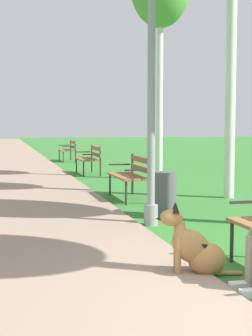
# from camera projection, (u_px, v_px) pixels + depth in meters

# --- Properties ---
(park_bench_mid) EXTENTS (0.55, 1.50, 0.85)m
(park_bench_mid) POSITION_uv_depth(u_px,v_px,m) (132.00, 173.00, 9.75)
(park_bench_mid) COLOR olive
(park_bench_mid) RESTS_ON ground
(park_bench_far) EXTENTS (0.55, 1.50, 0.85)m
(park_bench_far) POSITION_uv_depth(u_px,v_px,m) (90.00, 157.00, 14.79)
(park_bench_far) COLOR olive
(park_bench_far) RESTS_ON ground
(park_bench_furthest) EXTENTS (0.55, 1.50, 0.85)m
(park_bench_furthest) POSITION_uv_depth(u_px,v_px,m) (68.00, 149.00, 20.30)
(park_bench_furthest) COLOR olive
(park_bench_furthest) RESTS_ON ground
(dog_shepherd) EXTENTS (0.82, 0.38, 0.71)m
(dog_shepherd) POSITION_uv_depth(u_px,v_px,m) (196.00, 249.00, 4.75)
(dog_shepherd) COLOR #B27F47
(dog_shepherd) RESTS_ON ground
(lamp_post_near) EXTENTS (0.24, 0.24, 4.73)m
(lamp_post_near) POSITION_uv_depth(u_px,v_px,m) (152.00, 53.00, 7.00)
(lamp_post_near) COLOR gray
(lamp_post_near) RESTS_ON ground
(litter_bin) EXTENTS (0.36, 0.36, 0.70)m
(litter_bin) POSITION_uv_depth(u_px,v_px,m) (165.00, 194.00, 7.96)
(litter_bin) COLOR #515156
(litter_bin) RESTS_ON ground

